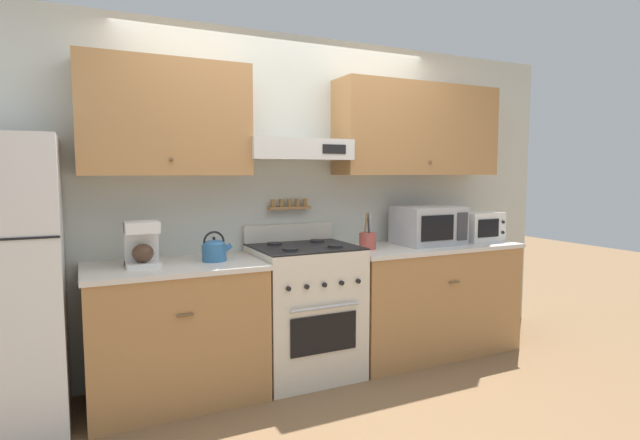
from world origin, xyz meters
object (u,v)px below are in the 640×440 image
tea_kettle (214,250)px  coffee_maker (142,244)px  utensil_crock (368,240)px  stove_range (305,310)px  toaster_oven (478,226)px  microwave (428,225)px

tea_kettle → coffee_maker: coffee_maker is taller
tea_kettle → utensil_crock: utensil_crock is taller
stove_range → tea_kettle: bearing=-179.5°
stove_range → utensil_crock: size_ratio=3.88×
toaster_oven → stove_range: bearing=179.7°
coffee_maker → toaster_oven: (2.77, -0.02, -0.02)m
utensil_crock → toaster_oven: bearing=-0.1°
microwave → toaster_oven: bearing=-2.1°
coffee_maker → stove_range: bearing=-0.9°
stove_range → toaster_oven: 1.74m
tea_kettle → utensil_crock: bearing=0.0°
coffee_maker → tea_kettle: bearing=-2.9°
microwave → utensil_crock: 0.60m
utensil_crock → stove_range: bearing=179.4°
tea_kettle → coffee_maker: (-0.46, 0.02, 0.06)m
stove_range → tea_kettle: tea_kettle is taller
stove_range → tea_kettle: 0.83m
stove_range → microwave: (1.13, 0.01, 0.58)m
stove_range → toaster_oven: toaster_oven is taller
stove_range → coffee_maker: size_ratio=3.84×
microwave → utensil_crock: (-0.59, -0.02, -0.09)m
microwave → tea_kettle: bearing=-179.4°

